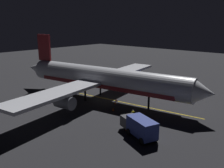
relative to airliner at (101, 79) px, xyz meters
name	(u,v)px	position (x,y,z in m)	size (l,w,h in m)	color
ground_plane	(104,100)	(-0.10, 0.63, -4.23)	(180.00, 180.00, 0.20)	#27272A
apron_guide_stripe	(125,103)	(-1.43, 4.63, -4.12)	(0.24, 28.90, 0.01)	gold
airliner	(101,79)	(0.00, 0.00, 0.00)	(40.73, 41.19, 12.04)	silver
baggage_truck	(139,127)	(8.08, 14.79, -2.79)	(4.14, 6.53, 2.63)	navy
catering_truck	(142,84)	(-11.46, 1.46, -2.92)	(5.89, 5.31, 2.31)	navy
ground_crew_worker	(133,115)	(4.45, 11.00, -3.24)	(0.40, 0.40, 1.74)	black
traffic_cone_near_left	(115,103)	(0.42, 3.85, -3.88)	(0.50, 0.50, 0.55)	#EA590F
traffic_cone_near_right	(116,100)	(-1.02, 2.87, -3.88)	(0.50, 0.50, 0.55)	#EA590F
traffic_cone_under_wing	(127,129)	(7.79, 12.43, -3.88)	(0.50, 0.50, 0.55)	#EA590F
traffic_cone_far	(113,109)	(3.30, 5.94, -3.88)	(0.50, 0.50, 0.55)	#EA590F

